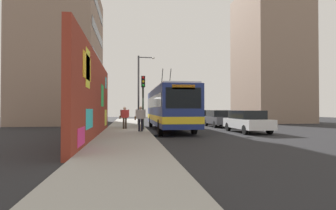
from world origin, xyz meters
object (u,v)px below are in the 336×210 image
parked_car_navy (201,116)px  street_lamp (140,85)px  pedestrian_midblock (125,116)px  city_bus (169,107)px  traffic_light (143,93)px  parked_car_dark_gray (218,118)px  pedestrian_at_curb (140,117)px  parked_car_champagne (189,115)px  parked_car_white (247,121)px

parked_car_navy → street_lamp: 8.91m
parked_car_navy → pedestrian_midblock: (-9.40, 8.72, 0.32)m
city_bus → traffic_light: 2.73m
parked_car_dark_gray → pedestrian_midblock: 9.33m
pedestrian_at_curb → pedestrian_midblock: bearing=23.1°
traffic_light → street_lamp: (6.57, -0.08, 1.19)m
parked_car_navy → street_lamp: (-4.02, 7.27, 3.22)m
city_bus → traffic_light: size_ratio=2.92×
parked_car_champagne → parked_car_navy: bearing=-180.0°
pedestrian_at_curb → street_lamp: bearing=-2.4°
pedestrian_midblock → street_lamp: bearing=-15.1°
parked_car_champagne → pedestrian_midblock: pedestrian_midblock is taller
parked_car_champagne → traffic_light: bearing=156.2°
parked_car_champagne → traffic_light: 18.36m
parked_car_white → street_lamp: 11.57m
pedestrian_at_curb → parked_car_navy: bearing=-32.3°
traffic_light → pedestrian_at_curb: bearing=169.8°
traffic_light → street_lamp: 6.68m
pedestrian_at_curb → traffic_light: size_ratio=0.43×
parked_car_white → parked_car_dark_gray: (6.32, 0.00, -0.00)m
parked_car_navy → parked_car_dark_gray: bearing=180.0°
city_bus → pedestrian_at_curb: size_ratio=6.81×
pedestrian_at_curb → street_lamp: street_lamp is taller
parked_car_white → parked_car_dark_gray: bearing=0.0°
pedestrian_at_curb → city_bus: bearing=-41.0°
city_bus → parked_car_white: size_ratio=2.52×
city_bus → parked_car_white: (-3.18, -5.20, -1.03)m
parked_car_white → parked_car_navy: size_ratio=1.13×
city_bus → parked_car_dark_gray: city_bus is taller
city_bus → pedestrian_midblock: size_ratio=6.88×
parked_car_white → pedestrian_at_curb: pedestrian_at_curb is taller
pedestrian_at_curb → traffic_light: bearing=-10.2°
city_bus → pedestrian_at_curb: (-2.77, 2.41, -0.70)m
parked_car_white → pedestrian_at_curb: bearing=86.9°
parked_car_navy → pedestrian_at_curb: 14.23m
pedestrian_midblock → pedestrian_at_curb: bearing=-156.9°
parked_car_dark_gray → parked_car_navy: same height
parked_car_dark_gray → traffic_light: size_ratio=1.06×
parked_car_navy → traffic_light: size_ratio=1.02×
pedestrian_midblock → traffic_light: traffic_light is taller
city_bus → street_lamp: (5.23, 2.07, 2.19)m
parked_car_navy → pedestrian_at_curb: bearing=147.7°
pedestrian_midblock → traffic_light: (-1.19, -1.37, 1.71)m
traffic_light → pedestrian_midblock: bearing=49.0°
pedestrian_at_curb → parked_car_dark_gray: bearing=-52.1°
parked_car_white → pedestrian_at_curb: size_ratio=2.70×
parked_car_white → street_lamp: bearing=40.8°
pedestrian_midblock → street_lamp: 6.28m
pedestrian_midblock → pedestrian_at_curb: pedestrian_at_curb is taller
parked_car_dark_gray → traffic_light: 8.85m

